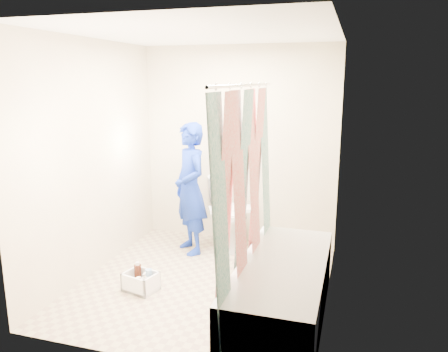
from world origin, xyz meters
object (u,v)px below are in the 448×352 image
(plumber, at_px, (190,189))
(cleaning_caddy, at_px, (141,282))
(toilet, at_px, (229,212))
(bathtub, at_px, (282,288))

(plumber, bearing_deg, cleaning_caddy, -49.18)
(toilet, bearing_deg, bathtub, -83.32)
(plumber, relative_size, cleaning_caddy, 4.35)
(bathtub, distance_m, toilet, 1.76)
(bathtub, relative_size, plumber, 1.15)
(plumber, height_order, cleaning_caddy, plumber)
(toilet, relative_size, cleaning_caddy, 2.38)
(plumber, bearing_deg, toilet, 88.66)
(bathtub, distance_m, plumber, 1.80)
(bathtub, bearing_deg, plumber, 137.60)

